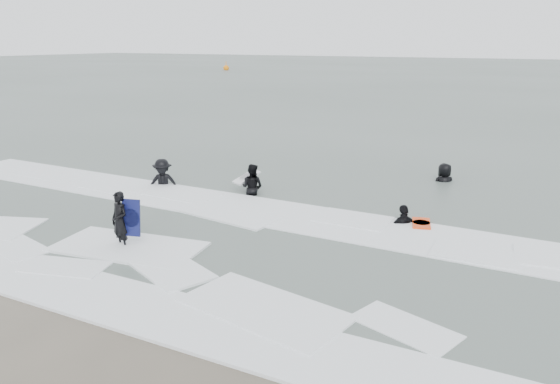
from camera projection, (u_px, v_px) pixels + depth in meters
The scene contains 10 objects.
ground at pixel (167, 299), 11.44m from camera, with size 320.00×320.00×0.00m, color brown.
sea at pixel (525, 77), 79.23m from camera, with size 320.00×320.00×0.00m, color #47544C.
surfer_centre at pixel (122, 248), 14.21m from camera, with size 0.56×0.37×1.55m, color black.
surfer_wading at pixel (252, 195), 19.03m from camera, with size 0.81×0.63×1.68m, color black.
surfer_breaker at pixel (163, 187), 20.09m from camera, with size 1.24×0.71×1.91m, color black.
surfer_right_near at pixel (404, 225), 16.02m from camera, with size 1.03×0.43×1.76m, color black.
surfer_right_far at pixel (444, 182), 20.76m from camera, with size 0.93×0.60×1.90m, color black.
surf_foam at pixel (257, 242), 14.56m from camera, with size 30.03×9.06×0.09m.
bodyboards at pixel (272, 203), 16.39m from camera, with size 7.23×6.73×1.25m.
buoy at pixel (226, 68), 96.01m from camera, with size 1.00×1.00×1.65m.
Camera 1 is at (7.03, -8.04, 5.25)m, focal length 35.00 mm.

